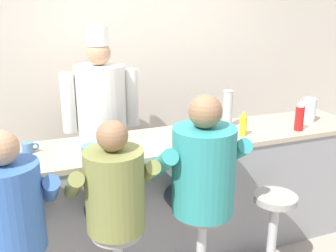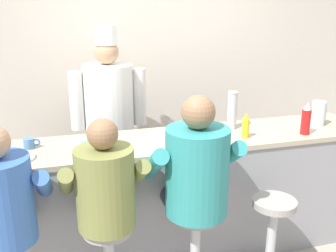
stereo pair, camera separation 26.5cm
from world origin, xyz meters
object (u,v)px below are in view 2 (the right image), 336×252
object	(u,v)px
hot_sauce_bottle_orange	(213,133)
breakfast_plate	(15,157)
coffee_mug_blue	(30,143)
cook_in_whites_near	(109,115)
water_pitcher_clear	(318,113)
ketchup_bottle_red	(306,119)
mustard_bottle_yellow	(246,126)
cup_stack_steel	(232,110)
empty_stool_round	(272,228)
cereal_bowl	(90,146)
diner_seated_olive	(105,193)
diner_seated_blue	(3,206)
diner_seated_teal	(195,175)

from	to	relation	value
hot_sauce_bottle_orange	breakfast_plate	bearing A→B (deg)	179.59
coffee_mug_blue	cook_in_whites_near	distance (m)	1.04
water_pitcher_clear	breakfast_plate	size ratio (longest dim) A/B	0.78
ketchup_bottle_red	hot_sauce_bottle_orange	world-z (taller)	ketchup_bottle_red
mustard_bottle_yellow	cup_stack_steel	xyz separation A→B (m)	(-0.01, 0.25, 0.07)
mustard_bottle_yellow	cup_stack_steel	world-z (taller)	cup_stack_steel
coffee_mug_blue	cup_stack_steel	bearing A→B (deg)	0.97
empty_stool_round	ketchup_bottle_red	bearing A→B (deg)	39.40
coffee_mug_blue	breakfast_plate	bearing A→B (deg)	-114.94
cereal_bowl	diner_seated_olive	bearing A→B (deg)	-84.98
ketchup_bottle_red	coffee_mug_blue	distance (m)	2.19
mustard_bottle_yellow	ketchup_bottle_red	bearing A→B (deg)	-5.97
mustard_bottle_yellow	diner_seated_blue	xyz separation A→B (m)	(-1.80, -0.41, -0.22)
cook_in_whites_near	ketchup_bottle_red	bearing A→B (deg)	-35.27
coffee_mug_blue	cup_stack_steel	size ratio (longest dim) A/B	0.38
coffee_mug_blue	cup_stack_steel	world-z (taller)	cup_stack_steel
coffee_mug_blue	water_pitcher_clear	bearing A→B (deg)	-2.13
hot_sauce_bottle_orange	diner_seated_olive	bearing A→B (deg)	-155.00
diner_seated_olive	cup_stack_steel	bearing A→B (deg)	29.28
cup_stack_steel	cook_in_whites_near	xyz separation A→B (m)	(-0.95, 0.74, -0.17)
cup_stack_steel	diner_seated_olive	xyz separation A→B (m)	(-1.18, -0.66, -0.29)
diner_seated_olive	ketchup_bottle_red	bearing A→B (deg)	11.91
mustard_bottle_yellow	diner_seated_teal	xyz separation A→B (m)	(-0.57, -0.41, -0.18)
diner_seated_blue	diner_seated_teal	bearing A→B (deg)	0.24
mustard_bottle_yellow	cereal_bowl	size ratio (longest dim) A/B	1.39
mustard_bottle_yellow	diner_seated_blue	world-z (taller)	diner_seated_blue
cereal_bowl	ketchup_bottle_red	bearing A→B (deg)	-4.34
coffee_mug_blue	diner_seated_teal	distance (m)	1.26
water_pitcher_clear	cook_in_whites_near	world-z (taller)	cook_in_whites_near
diner_seated_teal	empty_stool_round	size ratio (longest dim) A/B	2.18
ketchup_bottle_red	mustard_bottle_yellow	world-z (taller)	ketchup_bottle_red
ketchup_bottle_red	diner_seated_olive	bearing A→B (deg)	-168.09
hot_sauce_bottle_orange	water_pitcher_clear	distance (m)	1.06
cereal_bowl	empty_stool_round	xyz separation A→B (m)	(1.27, -0.52, -0.60)
water_pitcher_clear	cereal_bowl	distance (m)	2.00
water_pitcher_clear	cook_in_whites_near	xyz separation A→B (m)	(-1.73, 0.86, -0.11)
ketchup_bottle_red	cereal_bowl	bearing A→B (deg)	175.66
diner_seated_olive	breakfast_plate	bearing A→B (deg)	142.51
diner_seated_blue	diner_seated_olive	world-z (taller)	diner_seated_blue
cereal_bowl	diner_seated_blue	distance (m)	0.77
ketchup_bottle_red	diner_seated_teal	distance (m)	1.16
ketchup_bottle_red	water_pitcher_clear	distance (m)	0.32
breakfast_plate	diner_seated_olive	size ratio (longest dim) A/B	0.19
cup_stack_steel	coffee_mug_blue	bearing A→B (deg)	-179.03
hot_sauce_bottle_orange	cook_in_whites_near	xyz separation A→B (m)	(-0.68, 0.98, -0.07)
coffee_mug_blue	empty_stool_round	world-z (taller)	coffee_mug_blue
cereal_bowl	diner_seated_blue	xyz separation A→B (m)	(-0.57, -0.49, -0.15)
water_pitcher_clear	diner_seated_teal	size ratio (longest dim) A/B	0.14
hot_sauce_bottle_orange	water_pitcher_clear	world-z (taller)	water_pitcher_clear
breakfast_plate	diner_seated_olive	xyz separation A→B (m)	(0.57, -0.43, -0.14)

